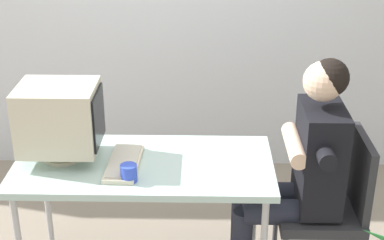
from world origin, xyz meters
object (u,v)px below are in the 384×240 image
(office_chair, at_px, (331,201))
(desk_mug, at_px, (129,173))
(keyboard, at_px, (124,163))
(desk, at_px, (144,171))
(crt_monitor, at_px, (60,118))
(person_seated, at_px, (301,165))

(office_chair, xyz_separation_m, desk_mug, (-1.08, -0.22, 0.29))
(keyboard, height_order, office_chair, office_chair)
(desk, relative_size, crt_monitor, 3.31)
(person_seated, xyz_separation_m, desk_mug, (-0.89, -0.22, 0.06))
(crt_monitor, height_order, office_chair, crt_monitor)
(office_chair, distance_m, desk_mug, 1.14)
(desk, xyz_separation_m, office_chair, (1.03, 0.02, -0.19))
(office_chair, height_order, person_seated, person_seated)
(office_chair, height_order, desk_mug, office_chair)
(crt_monitor, height_order, person_seated, person_seated)
(keyboard, relative_size, person_seated, 0.31)
(desk, bearing_deg, keyboard, -159.03)
(crt_monitor, relative_size, keyboard, 1.02)
(desk_mug, bearing_deg, desk, 74.58)
(keyboard, bearing_deg, office_chair, 3.07)
(person_seated, bearing_deg, desk, -178.46)
(keyboard, xyz_separation_m, person_seated, (0.94, 0.06, -0.03))
(desk_mug, bearing_deg, keyboard, 106.02)
(keyboard, relative_size, desk_mug, 4.32)
(desk, xyz_separation_m, desk_mug, (-0.05, -0.19, 0.10))
(desk_mug, bearing_deg, office_chair, 11.34)
(desk, xyz_separation_m, crt_monitor, (-0.44, 0.04, 0.29))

